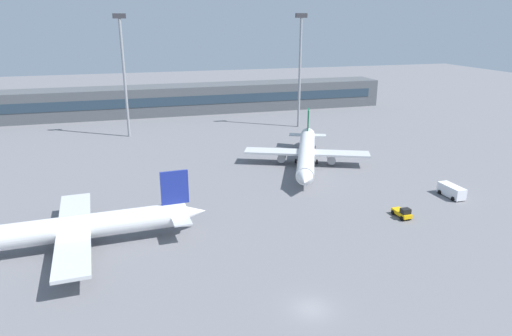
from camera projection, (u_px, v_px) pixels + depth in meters
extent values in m
plane|color=slate|center=(228.00, 186.00, 86.20)|extent=(400.00, 400.00, 0.00)
cube|color=#4C5156|center=(179.00, 99.00, 151.44)|extent=(139.09, 12.00, 9.00)
cube|color=#263847|center=(181.00, 101.00, 145.77)|extent=(132.14, 0.16, 2.80)
cylinder|color=white|center=(67.00, 229.00, 61.67)|extent=(32.13, 5.12, 3.38)
cone|color=white|center=(195.00, 212.00, 67.11)|extent=(3.50, 2.54, 2.36)
cube|color=navy|center=(175.00, 187.00, 65.00)|extent=(3.92, 0.53, 4.89)
cube|color=silver|center=(178.00, 213.00, 66.30)|extent=(2.97, 9.01, 0.21)
cube|color=silver|center=(74.00, 230.00, 62.03)|extent=(5.72, 26.85, 0.44)
cylinder|color=gray|center=(76.00, 223.00, 67.21)|extent=(2.94, 1.93, 1.78)
cylinder|color=gray|center=(74.00, 257.00, 57.63)|extent=(2.94, 1.93, 1.78)
cylinder|color=black|center=(83.00, 237.00, 65.07)|extent=(0.91, 0.40, 0.89)
cylinder|color=black|center=(83.00, 251.00, 60.92)|extent=(0.91, 0.40, 0.89)
cylinder|color=white|center=(307.00, 152.00, 97.17)|extent=(15.43, 30.31, 3.33)
cone|color=white|center=(305.00, 179.00, 80.86)|extent=(4.35, 4.61, 3.16)
cone|color=white|center=(308.00, 133.00, 113.32)|extent=(3.45, 3.98, 2.33)
cube|color=#0C5933|center=(308.00, 119.00, 109.56)|extent=(1.80, 3.67, 4.82)
cube|color=silver|center=(308.00, 135.00, 111.01)|extent=(9.02, 5.69, 0.21)
cube|color=silver|center=(307.00, 153.00, 98.08)|extent=(25.82, 14.18, 0.44)
cylinder|color=gray|center=(282.00, 157.00, 99.07)|extent=(2.71, 3.27, 1.75)
cylinder|color=gray|center=(331.00, 159.00, 97.85)|extent=(2.71, 3.27, 1.75)
cylinder|color=black|center=(305.00, 181.00, 87.50)|extent=(0.67, 0.94, 0.88)
cylinder|color=black|center=(296.00, 161.00, 99.84)|extent=(0.67, 0.94, 0.88)
cylinder|color=black|center=(317.00, 162.00, 99.31)|extent=(0.67, 0.94, 0.88)
cube|color=#F2B20C|center=(402.00, 213.00, 72.46)|extent=(1.60, 3.64, 0.60)
cube|color=black|center=(405.00, 211.00, 71.44)|extent=(1.43, 1.14, 0.90)
cylinder|color=black|center=(402.00, 218.00, 71.24)|extent=(0.27, 0.71, 0.70)
cylinder|color=black|center=(410.00, 217.00, 71.69)|extent=(0.27, 0.71, 0.70)
cylinder|color=black|center=(393.00, 213.00, 73.41)|extent=(0.27, 0.71, 0.70)
cylinder|color=black|center=(401.00, 211.00, 73.86)|extent=(0.27, 0.71, 0.70)
cube|color=white|center=(452.00, 191.00, 80.54)|extent=(2.17, 5.26, 1.90)
cube|color=#1E2633|center=(460.00, 192.00, 78.57)|extent=(1.90, 0.22, 0.70)
cylinder|color=black|center=(453.00, 199.00, 78.93)|extent=(0.30, 0.77, 0.76)
cylinder|color=black|center=(463.00, 197.00, 79.53)|extent=(0.30, 0.77, 0.76)
cylinder|color=black|center=(440.00, 192.00, 82.01)|extent=(0.30, 0.77, 0.76)
cylinder|color=black|center=(449.00, 191.00, 82.61)|extent=(0.30, 0.77, 0.76)
cylinder|color=gray|center=(125.00, 80.00, 117.82)|extent=(0.70, 0.70, 29.74)
cube|color=#333338|center=(119.00, 16.00, 113.06)|extent=(3.20, 0.80, 1.20)
cylinder|color=gray|center=(300.00, 74.00, 128.86)|extent=(0.70, 0.70, 29.92)
cube|color=#333338|center=(301.00, 15.00, 124.07)|extent=(3.20, 0.80, 1.20)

